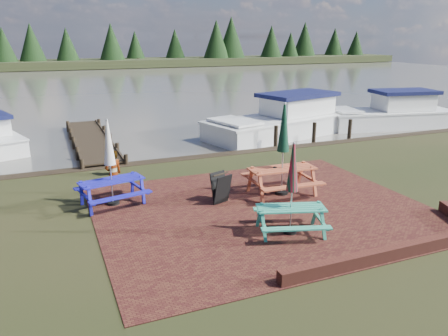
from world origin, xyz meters
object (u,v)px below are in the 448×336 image
picnic_table_red (282,164)px  jetty (92,140)px  chalkboard (221,188)px  boat_far (391,115)px  picnic_table_teal (291,203)px  picnic_table_blue (111,176)px  person (112,151)px  boat_near (286,122)px

picnic_table_red → jetty: bearing=119.1°
chalkboard → boat_far: (13.31, 7.64, 0.01)m
picnic_table_teal → picnic_table_blue: 5.20m
picnic_table_teal → person: size_ratio=1.32×
boat_far → jetty: bearing=94.8°
picnic_table_teal → boat_near: 12.32m
picnic_table_blue → person: bearing=69.1°
boat_near → picnic_table_red: bearing=134.2°
jetty → boat_far: (15.94, -1.67, 0.35)m
chalkboard → picnic_table_teal: bearing=-92.0°
jetty → person: bearing=-88.3°
boat_far → picnic_table_teal: bearing=140.0°
boat_near → person: boat_near is taller
picnic_table_red → picnic_table_blue: (-4.92, 1.10, -0.12)m
picnic_table_teal → person: 7.30m
picnic_table_teal → person: picnic_table_teal is taller
person → boat_far: bearing=171.6°
boat_near → person: bearing=99.2°
jetty → boat_far: size_ratio=1.21×
chalkboard → boat_near: size_ratio=0.10×
picnic_table_blue → boat_near: (9.82, 7.08, -0.38)m
picnic_table_teal → boat_far: bearing=57.1°
boat_near → person: (-9.36, -4.17, 0.38)m
picnic_table_teal → picnic_table_blue: picnic_table_blue is taller
chalkboard → boat_far: boat_far is taller
picnic_table_red → chalkboard: bearing=-178.6°
chalkboard → boat_near: boat_near is taller
picnic_table_blue → boat_near: 12.11m
jetty → chalkboard: bearing=-74.2°
picnic_table_blue → person: size_ratio=1.43×
picnic_table_red → chalkboard: 2.05m
chalkboard → jetty: size_ratio=0.10×
boat_far → picnic_table_red: bearing=135.0°
picnic_table_red → boat_far: size_ratio=0.37×
person → picnic_table_teal: bearing=95.0°
jetty → boat_near: bearing=-7.1°
jetty → picnic_table_red: bearing=-63.7°
chalkboard → person: person is taller
jetty → boat_near: boat_near is taller
boat_far → person: (-15.78, -3.69, 0.40)m
picnic_table_teal → picnic_table_red: bearing=82.6°
chalkboard → person: bearing=103.0°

